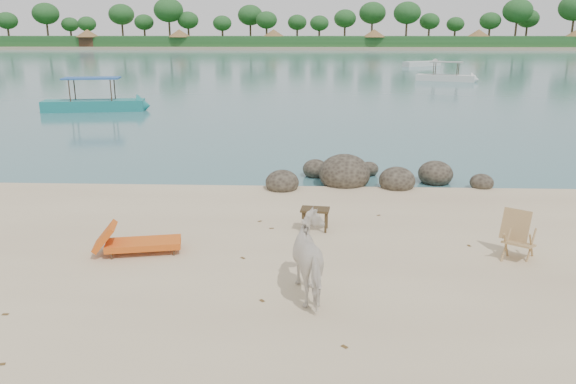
% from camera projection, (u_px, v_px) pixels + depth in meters
% --- Properties ---
extents(water, '(400.00, 400.00, 0.00)m').
position_uv_depth(water, '(310.00, 57.00, 95.99)').
color(water, '#336166').
rests_on(water, ground).
extents(far_shore, '(420.00, 90.00, 1.40)m').
position_uv_depth(far_shore, '(311.00, 46.00, 172.84)').
color(far_shore, tan).
rests_on(far_shore, ground).
extents(far_scenery, '(420.00, 18.00, 9.50)m').
position_uv_depth(far_scenery, '(311.00, 36.00, 139.98)').
color(far_scenery, '#1E4C1E').
rests_on(far_scenery, ground).
extents(boulders, '(6.17, 2.71, 1.07)m').
position_uv_depth(boulders, '(362.00, 176.00, 15.61)').
color(boulders, black).
rests_on(boulders, ground).
extents(cow, '(1.03, 1.61, 1.26)m').
position_uv_depth(cow, '(315.00, 260.00, 8.79)').
color(cow, silver).
rests_on(cow, ground).
extents(side_table, '(0.63, 0.45, 0.48)m').
position_uv_depth(side_table, '(315.00, 221.00, 11.82)').
color(side_table, black).
rests_on(side_table, ground).
extents(lounge_chair, '(1.82, 0.95, 0.52)m').
position_uv_depth(lounge_chair, '(143.00, 241.00, 10.62)').
color(lounge_chair, '#EF521C').
rests_on(lounge_chair, ground).
extents(deck_chair, '(0.80, 0.81, 0.86)m').
position_uv_depth(deck_chair, '(519.00, 238.00, 10.28)').
color(deck_chair, tan).
rests_on(deck_chair, ground).
extents(boat_near, '(6.07, 2.31, 2.89)m').
position_uv_depth(boat_near, '(92.00, 83.00, 30.00)').
color(boat_near, '#1A7675').
rests_on(boat_near, water).
extents(boat_mid, '(5.59, 3.13, 2.69)m').
position_uv_depth(boat_mid, '(446.00, 65.00, 48.39)').
color(boat_mid, silver).
rests_on(boat_mid, water).
extents(boat_far, '(5.69, 4.36, 0.69)m').
position_uv_depth(boat_far, '(422.00, 63.00, 70.18)').
color(boat_far, silver).
rests_on(boat_far, water).
extents(dead_leaves, '(7.75, 6.35, 0.00)m').
position_uv_depth(dead_leaves, '(253.00, 266.00, 10.13)').
color(dead_leaves, brown).
rests_on(dead_leaves, ground).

